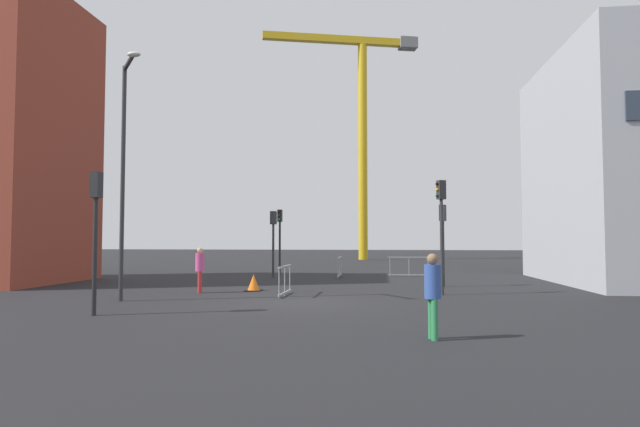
% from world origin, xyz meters
% --- Properties ---
extents(ground, '(160.00, 160.00, 0.00)m').
position_xyz_m(ground, '(0.00, 0.00, 0.00)').
color(ground, black).
extents(construction_crane, '(15.34, 4.95, 22.47)m').
position_xyz_m(construction_crane, '(0.82, 34.62, 14.73)').
color(construction_crane, gold).
rests_on(construction_crane, ground).
extents(streetlamp_tall, '(1.28, 1.55, 7.87)m').
position_xyz_m(streetlamp_tall, '(-5.71, -0.53, 4.62)').
color(streetlamp_tall, '#2D2D30').
rests_on(streetlamp_tall, ground).
extents(traffic_light_verge, '(0.25, 0.37, 3.87)m').
position_xyz_m(traffic_light_verge, '(-4.98, -3.46, 2.61)').
color(traffic_light_verge, '#232326').
rests_on(traffic_light_verge, ground).
extents(traffic_light_crosswalk, '(0.26, 0.38, 3.74)m').
position_xyz_m(traffic_light_crosswalk, '(-3.04, 12.77, 2.53)').
color(traffic_light_crosswalk, '#232326').
rests_on(traffic_light_crosswalk, ground).
extents(traffic_light_corner, '(0.37, 0.37, 3.52)m').
position_xyz_m(traffic_light_corner, '(-2.93, 10.39, 2.39)').
color(traffic_light_corner, '#2D2D30').
rests_on(traffic_light_corner, ground).
extents(traffic_light_island, '(0.39, 0.34, 4.21)m').
position_xyz_m(traffic_light_island, '(4.93, 2.73, 2.81)').
color(traffic_light_island, '#2D2D30').
rests_on(traffic_light_island, ground).
extents(traffic_light_median, '(0.34, 0.39, 3.52)m').
position_xyz_m(traffic_light_median, '(5.38, 6.08, 2.39)').
color(traffic_light_median, '#232326').
rests_on(traffic_light_median, ground).
extents(pedestrian_walking, '(0.34, 0.34, 1.72)m').
position_xyz_m(pedestrian_walking, '(-4.14, 2.46, 1.00)').
color(pedestrian_walking, red).
rests_on(pedestrian_walking, ground).
extents(pedestrian_waiting, '(0.34, 0.34, 1.75)m').
position_xyz_m(pedestrian_waiting, '(3.73, -5.85, 1.02)').
color(pedestrian_waiting, '#2D844C').
rests_on(pedestrian_waiting, ground).
extents(safety_barrier_rear, '(0.11, 2.11, 1.08)m').
position_xyz_m(safety_barrier_rear, '(-0.76, 1.90, 0.56)').
color(safety_barrier_rear, gray).
rests_on(safety_barrier_rear, ground).
extents(safety_barrier_mid_span, '(2.28, 0.20, 1.08)m').
position_xyz_m(safety_barrier_mid_span, '(4.26, 11.95, 0.56)').
color(safety_barrier_mid_span, gray).
rests_on(safety_barrier_mid_span, ground).
extents(safety_barrier_right_run, '(0.08, 2.15, 1.08)m').
position_xyz_m(safety_barrier_right_run, '(0.52, 11.18, 0.56)').
color(safety_barrier_right_run, '#9EA0A5').
rests_on(safety_barrier_right_run, ground).
extents(traffic_cone_by_barrier, '(0.64, 0.64, 0.65)m').
position_xyz_m(traffic_cone_by_barrier, '(-2.30, 3.48, 0.30)').
color(traffic_cone_by_barrier, black).
rests_on(traffic_cone_by_barrier, ground).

